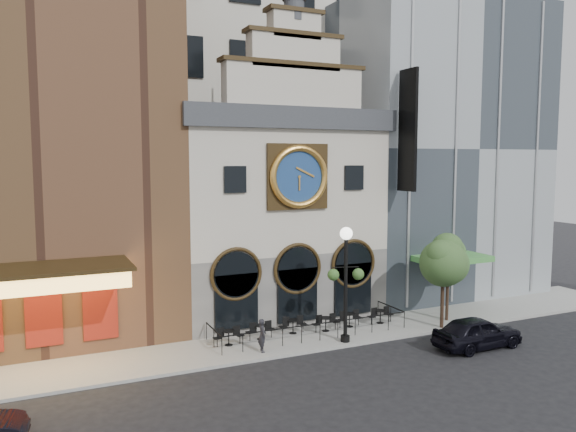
{
  "coord_description": "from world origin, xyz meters",
  "views": [
    {
      "loc": [
        -13.27,
        -23.79,
        9.47
      ],
      "look_at": [
        0.38,
        6.0,
        6.18
      ],
      "focal_mm": 35.0,
      "sensor_mm": 36.0,
      "label": 1
    }
  ],
  "objects_px": {
    "bistro_1": "(261,331)",
    "car_right": "(477,332)",
    "pedestrian": "(262,335)",
    "tree_left": "(444,259)",
    "bistro_3": "(326,323)",
    "bistro_5": "(380,315)",
    "lamppost": "(346,271)",
    "bistro_0": "(229,336)",
    "bistro_2": "(293,325)",
    "bistro_4": "(349,319)",
    "tree_right": "(448,261)"
  },
  "relations": [
    {
      "from": "bistro_1",
      "to": "car_right",
      "type": "relative_size",
      "value": 0.33
    },
    {
      "from": "pedestrian",
      "to": "tree_left",
      "type": "height_order",
      "value": "tree_left"
    },
    {
      "from": "bistro_1",
      "to": "pedestrian",
      "type": "distance_m",
      "value": 1.92
    },
    {
      "from": "bistro_3",
      "to": "bistro_5",
      "type": "distance_m",
      "value": 3.56
    },
    {
      "from": "bistro_1",
      "to": "lamppost",
      "type": "relative_size",
      "value": 0.27
    },
    {
      "from": "car_right",
      "to": "pedestrian",
      "type": "relative_size",
      "value": 2.92
    },
    {
      "from": "bistro_0",
      "to": "bistro_1",
      "type": "distance_m",
      "value": 1.84
    },
    {
      "from": "lamppost",
      "to": "tree_left",
      "type": "relative_size",
      "value": 1.13
    },
    {
      "from": "lamppost",
      "to": "bistro_2",
      "type": "bearing_deg",
      "value": 145.56
    },
    {
      "from": "bistro_1",
      "to": "bistro_2",
      "type": "bearing_deg",
      "value": 5.71
    },
    {
      "from": "bistro_2",
      "to": "pedestrian",
      "type": "relative_size",
      "value": 0.97
    },
    {
      "from": "bistro_0",
      "to": "tree_left",
      "type": "height_order",
      "value": "tree_left"
    },
    {
      "from": "bistro_3",
      "to": "bistro_4",
      "type": "height_order",
      "value": "same"
    },
    {
      "from": "car_right",
      "to": "pedestrian",
      "type": "height_order",
      "value": "pedestrian"
    },
    {
      "from": "tree_right",
      "to": "bistro_4",
      "type": "bearing_deg",
      "value": 168.58
    },
    {
      "from": "bistro_0",
      "to": "lamppost",
      "type": "distance_m",
      "value": 6.77
    },
    {
      "from": "lamppost",
      "to": "bistro_5",
      "type": "bearing_deg",
      "value": 46.62
    },
    {
      "from": "bistro_1",
      "to": "pedestrian",
      "type": "xyz_separation_m",
      "value": [
        -0.63,
        -1.77,
        0.35
      ]
    },
    {
      "from": "bistro_2",
      "to": "lamppost",
      "type": "xyz_separation_m",
      "value": [
        1.87,
        -2.34,
        3.21
      ]
    },
    {
      "from": "bistro_2",
      "to": "tree_left",
      "type": "xyz_separation_m",
      "value": [
        8.07,
        -2.41,
        3.39
      ]
    },
    {
      "from": "bistro_1",
      "to": "lamppost",
      "type": "height_order",
      "value": "lamppost"
    },
    {
      "from": "bistro_5",
      "to": "pedestrian",
      "type": "relative_size",
      "value": 0.97
    },
    {
      "from": "bistro_3",
      "to": "bistro_5",
      "type": "relative_size",
      "value": 1.0
    },
    {
      "from": "bistro_4",
      "to": "tree_right",
      "type": "relative_size",
      "value": 0.33
    },
    {
      "from": "car_right",
      "to": "tree_left",
      "type": "relative_size",
      "value": 0.91
    },
    {
      "from": "bistro_1",
      "to": "tree_right",
      "type": "distance_m",
      "value": 11.7
    },
    {
      "from": "bistro_5",
      "to": "bistro_1",
      "type": "bearing_deg",
      "value": 178.82
    },
    {
      "from": "tree_left",
      "to": "bistro_2",
      "type": "bearing_deg",
      "value": 163.38
    },
    {
      "from": "bistro_4",
      "to": "lamppost",
      "type": "bearing_deg",
      "value": -125.46
    },
    {
      "from": "bistro_3",
      "to": "bistro_1",
      "type": "bearing_deg",
      "value": 177.4
    },
    {
      "from": "bistro_3",
      "to": "pedestrian",
      "type": "height_order",
      "value": "pedestrian"
    },
    {
      "from": "bistro_5",
      "to": "pedestrian",
      "type": "distance_m",
      "value": 8.11
    },
    {
      "from": "bistro_1",
      "to": "tree_right",
      "type": "bearing_deg",
      "value": -6.11
    },
    {
      "from": "bistro_2",
      "to": "pedestrian",
      "type": "xyz_separation_m",
      "value": [
        -2.58,
        -1.97,
        0.35
      ]
    },
    {
      "from": "car_right",
      "to": "bistro_4",
      "type": "bearing_deg",
      "value": 37.8
    },
    {
      "from": "bistro_4",
      "to": "bistro_5",
      "type": "xyz_separation_m",
      "value": [
        1.97,
        -0.14,
        0.0
      ]
    },
    {
      "from": "bistro_1",
      "to": "bistro_2",
      "type": "relative_size",
      "value": 1.0
    },
    {
      "from": "bistro_0",
      "to": "lamppost",
      "type": "xyz_separation_m",
      "value": [
        5.64,
        -1.93,
        3.21
      ]
    },
    {
      "from": "bistro_1",
      "to": "bistro_5",
      "type": "height_order",
      "value": "same"
    },
    {
      "from": "bistro_4",
      "to": "car_right",
      "type": "relative_size",
      "value": 0.33
    },
    {
      "from": "bistro_5",
      "to": "lamppost",
      "type": "xyz_separation_m",
      "value": [
        -3.49,
        -1.99,
        3.21
      ]
    },
    {
      "from": "lamppost",
      "to": "bistro_0",
      "type": "bearing_deg",
      "value": 178.02
    },
    {
      "from": "bistro_0",
      "to": "bistro_5",
      "type": "distance_m",
      "value": 9.13
    },
    {
      "from": "bistro_2",
      "to": "lamppost",
      "type": "relative_size",
      "value": 0.27
    },
    {
      "from": "bistro_2",
      "to": "tree_right",
      "type": "bearing_deg",
      "value": -8.56
    },
    {
      "from": "tree_right",
      "to": "tree_left",
      "type": "bearing_deg",
      "value": -140.19
    },
    {
      "from": "bistro_3",
      "to": "lamppost",
      "type": "height_order",
      "value": "lamppost"
    },
    {
      "from": "bistro_0",
      "to": "tree_right",
      "type": "bearing_deg",
      "value": -4.34
    },
    {
      "from": "bistro_2",
      "to": "lamppost",
      "type": "height_order",
      "value": "lamppost"
    },
    {
      "from": "bistro_5",
      "to": "tree_left",
      "type": "xyz_separation_m",
      "value": [
        2.71,
        -2.06,
        3.39
      ]
    }
  ]
}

